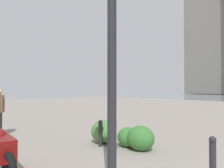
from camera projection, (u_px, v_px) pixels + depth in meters
building_highrise at (215, 40)px, 70.13m from camera, size 15.09×11.30×34.78m
lamppost at (112, 13)px, 3.33m from camera, size 0.98×0.28×4.40m
motorcycle at (1, 152)px, 4.21m from camera, size 2.17×0.36×1.06m
bollard_near at (213, 159)px, 3.96m from camera, size 0.13×0.13×0.86m
bollard_mid at (100, 132)px, 6.50m from camera, size 0.13×0.13×0.79m
shrub_low at (104, 132)px, 6.88m from camera, size 0.84×0.76×0.71m
shrub_round at (128, 137)px, 6.43m from camera, size 0.67×0.61×0.57m
shrub_wide at (141, 138)px, 6.07m from camera, size 0.80×0.72×0.68m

